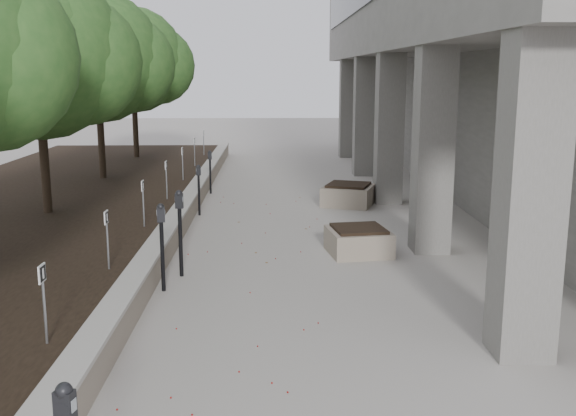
{
  "coord_description": "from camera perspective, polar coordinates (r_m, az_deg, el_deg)",
  "views": [
    {
      "loc": [
        0.31,
        -6.89,
        3.51
      ],
      "look_at": [
        0.57,
        5.42,
        1.0
      ],
      "focal_mm": 41.74,
      "sensor_mm": 36.0,
      "label": 1
    }
  ],
  "objects": [
    {
      "name": "parking_meter_3",
      "position": [
        10.98,
        -10.68,
        -3.34
      ],
      "size": [
        0.16,
        0.13,
        1.46
      ],
      "primitive_type": null,
      "rotation": [
        0.0,
        0.0,
        0.21
      ],
      "color": "black",
      "rests_on": "ground"
    },
    {
      "name": "planting_bed",
      "position": [
        17.24,
        -20.88,
        -0.3
      ],
      "size": [
        7.0,
        26.0,
        0.4
      ],
      "primitive_type": "cube",
      "color": "black",
      "rests_on": "ground"
    },
    {
      "name": "parking_meter_2",
      "position": [
        11.71,
        -9.17,
        -2.16
      ],
      "size": [
        0.16,
        0.12,
        1.53
      ],
      "primitive_type": null,
      "rotation": [
        0.0,
        0.0,
        -0.09
      ],
      "color": "black",
      "rests_on": "ground"
    },
    {
      "name": "parking_sign_2",
      "position": [
        8.28,
        -20.05,
        -7.72
      ],
      "size": [
        0.04,
        0.22,
        0.96
      ],
      "primitive_type": null,
      "color": "black",
      "rests_on": "planting_bed"
    },
    {
      "name": "parking_sign_5",
      "position": [
        16.81,
        -10.31,
        2.35
      ],
      "size": [
        0.04,
        0.22,
        0.96
      ],
      "primitive_type": null,
      "color": "black",
      "rests_on": "planting_bed"
    },
    {
      "name": "planter_front",
      "position": [
        13.19,
        6.03,
        -2.76
      ],
      "size": [
        1.3,
        1.3,
        0.53
      ],
      "primitive_type": null,
      "rotation": [
        0.0,
        0.0,
        0.15
      ],
      "color": "gray",
      "rests_on": "ground"
    },
    {
      "name": "parking_sign_6",
      "position": [
        19.75,
        -8.97,
        3.74
      ],
      "size": [
        0.04,
        0.22,
        0.96
      ],
      "primitive_type": null,
      "color": "black",
      "rests_on": "planting_bed"
    },
    {
      "name": "crabapple_tree_5",
      "position": [
        25.41,
        -13.04,
        10.37
      ],
      "size": [
        4.6,
        4.0,
        5.44
      ],
      "primitive_type": null,
      "color": "#2B5821",
      "rests_on": "planting_bed"
    },
    {
      "name": "ground",
      "position": [
        7.74,
        -3.49,
        -15.46
      ],
      "size": [
        90.0,
        90.0,
        0.0
      ],
      "primitive_type": "plane",
      "color": "#A39E96",
      "rests_on": "ground"
    },
    {
      "name": "parking_sign_7",
      "position": [
        22.7,
        -7.97,
        4.78
      ],
      "size": [
        0.04,
        0.22,
        0.96
      ],
      "primitive_type": null,
      "color": "black",
      "rests_on": "planting_bed"
    },
    {
      "name": "retaining_wall",
      "position": [
        16.36,
        -8.69,
        -0.09
      ],
      "size": [
        0.39,
        26.0,
        0.5
      ],
      "primitive_type": null,
      "color": "gray",
      "rests_on": "ground"
    },
    {
      "name": "berry_scatter",
      "position": [
        12.4,
        -3.07,
        -4.86
      ],
      "size": [
        3.3,
        14.1,
        0.02
      ],
      "primitive_type": null,
      "color": "#980E0B",
      "rests_on": "ground"
    },
    {
      "name": "parking_meter_4",
      "position": [
        16.69,
        -7.6,
        1.52
      ],
      "size": [
        0.15,
        0.13,
        1.27
      ],
      "primitive_type": null,
      "rotation": [
        0.0,
        0.0,
        0.32
      ],
      "color": "black",
      "rests_on": "ground"
    },
    {
      "name": "crabapple_tree_4",
      "position": [
        20.54,
        -15.87,
        10.02
      ],
      "size": [
        4.6,
        4.0,
        5.44
      ],
      "primitive_type": null,
      "color": "#2B5821",
      "rests_on": "planting_bed"
    },
    {
      "name": "parking_sign_4",
      "position": [
        13.9,
        -12.22,
        0.36
      ],
      "size": [
        0.04,
        0.22,
        0.96
      ],
      "primitive_type": null,
      "color": "black",
      "rests_on": "planting_bed"
    },
    {
      "name": "crabapple_tree_3",
      "position": [
        15.75,
        -20.44,
        9.41
      ],
      "size": [
        4.6,
        4.0,
        5.44
      ],
      "primitive_type": null,
      "color": "#2B5821",
      "rests_on": "planting_bed"
    },
    {
      "name": "planter_back",
      "position": [
        17.95,
        5.15,
        1.17
      ],
      "size": [
        1.59,
        1.59,
        0.58
      ],
      "primitive_type": null,
      "rotation": [
        0.0,
        0.0,
        -0.33
      ],
      "color": "gray",
      "rests_on": "ground"
    },
    {
      "name": "parking_sign_3",
      "position": [
        11.04,
        -15.13,
        -2.66
      ],
      "size": [
        0.04,
        0.22,
        0.96
      ],
      "primitive_type": null,
      "color": "black",
      "rests_on": "planting_bed"
    },
    {
      "name": "parking_meter_5",
      "position": [
        19.66,
        -6.64,
        3.06
      ],
      "size": [
        0.13,
        0.1,
        1.27
      ],
      "primitive_type": null,
      "rotation": [
        0.0,
        0.0,
        -0.09
      ],
      "color": "black",
      "rests_on": "ground"
    },
    {
      "name": "parking_sign_8",
      "position": [
        25.67,
        -7.2,
        5.57
      ],
      "size": [
        0.04,
        0.22,
        0.96
      ],
      "primitive_type": null,
      "color": "black",
      "rests_on": "planting_bed"
    }
  ]
}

